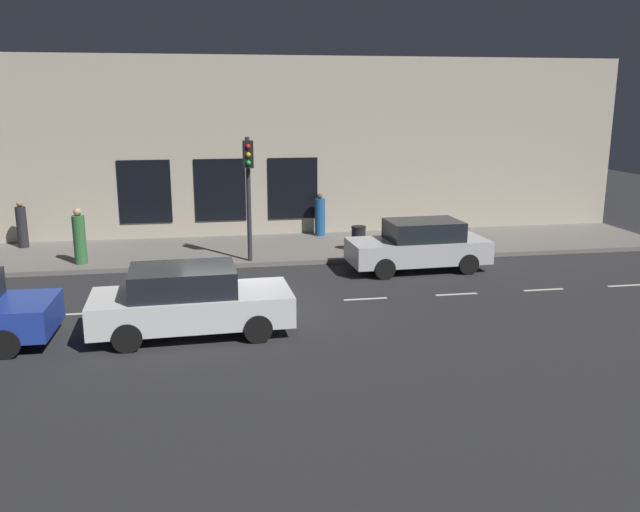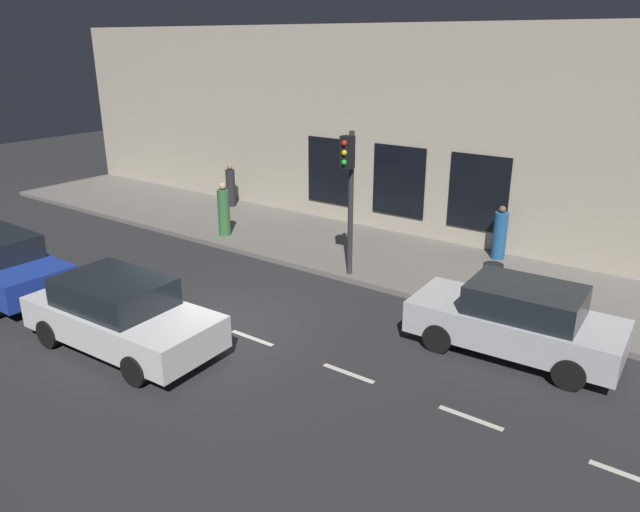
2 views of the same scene
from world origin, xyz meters
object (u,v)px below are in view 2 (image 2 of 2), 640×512
(pedestrian_1, at_px, (224,211))
(traffic_light, at_px, (349,180))
(pedestrian_2, at_px, (231,187))
(pedestrian_0, at_px, (500,235))
(trash_bin, at_px, (492,280))
(parked_car_2, at_px, (517,320))
(parked_car_1, at_px, (121,314))

(pedestrian_1, bearing_deg, traffic_light, 124.68)
(traffic_light, bearing_deg, pedestrian_2, 65.86)
(traffic_light, xyz_separation_m, pedestrian_0, (3.75, -2.94, -1.96))
(trash_bin, bearing_deg, pedestrian_0, 16.85)
(pedestrian_0, bearing_deg, parked_car_2, 104.81)
(traffic_light, relative_size, pedestrian_0, 2.44)
(traffic_light, distance_m, pedestrian_0, 5.15)
(pedestrian_2, bearing_deg, trash_bin, -118.74)
(traffic_light, distance_m, pedestrian_1, 5.69)
(pedestrian_1, bearing_deg, pedestrian_0, 152.04)
(traffic_light, height_order, parked_car_1, traffic_light)
(traffic_light, xyz_separation_m, trash_bin, (0.92, -3.80, -2.26))
(traffic_light, relative_size, parked_car_1, 0.87)
(pedestrian_1, bearing_deg, parked_car_1, 68.90)
(parked_car_2, relative_size, pedestrian_1, 2.46)
(parked_car_1, bearing_deg, trash_bin, 139.45)
(traffic_light, distance_m, parked_car_1, 6.73)
(pedestrian_2, distance_m, trash_bin, 11.85)
(pedestrian_2, bearing_deg, pedestrian_0, -104.79)
(pedestrian_0, bearing_deg, parked_car_1, 55.57)
(pedestrian_2, bearing_deg, parked_car_1, -164.46)
(trash_bin, bearing_deg, pedestrian_1, 91.84)
(trash_bin, bearing_deg, parked_car_1, 141.59)
(pedestrian_1, relative_size, trash_bin, 2.09)
(traffic_light, bearing_deg, trash_bin, -76.45)
(parked_car_1, height_order, parked_car_2, same)
(parked_car_2, distance_m, pedestrian_2, 13.88)
(traffic_light, relative_size, pedestrian_2, 2.41)
(pedestrian_1, xyz_separation_m, trash_bin, (0.29, -9.14, -0.40))
(pedestrian_0, bearing_deg, trash_bin, 98.01)
(traffic_light, xyz_separation_m, pedestrian_1, (0.62, 5.34, -1.87))
(parked_car_1, relative_size, parked_car_2, 1.04)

